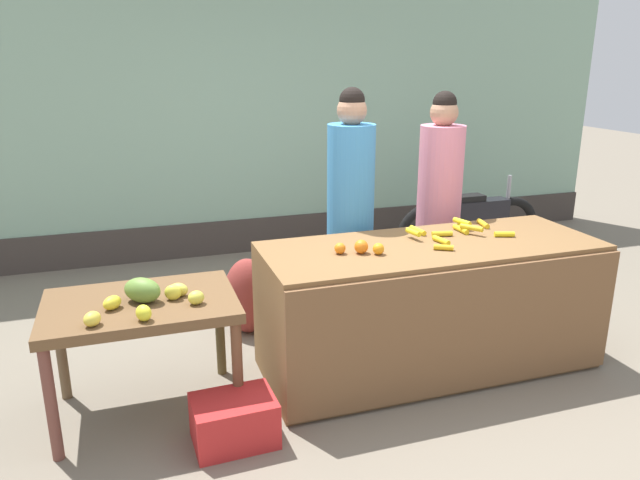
# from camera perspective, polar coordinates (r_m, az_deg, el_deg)

# --- Properties ---
(ground_plane) EXTENTS (24.00, 24.00, 0.00)m
(ground_plane) POSITION_cam_1_polar(r_m,az_deg,el_deg) (4.09, 5.17, -12.43)
(ground_plane) COLOR #756B5B
(market_wall_back) EXTENTS (7.98, 0.23, 2.94)m
(market_wall_back) POSITION_cam_1_polar(r_m,az_deg,el_deg) (6.38, -5.13, 11.85)
(market_wall_back) COLOR #8CB299
(market_wall_back) RESTS_ON ground
(fruit_stall_counter) EXTENTS (2.20, 0.85, 0.86)m
(fruit_stall_counter) POSITION_cam_1_polar(r_m,az_deg,el_deg) (4.05, 10.41, -6.23)
(fruit_stall_counter) COLOR brown
(fruit_stall_counter) RESTS_ON ground
(side_table_wooden) EXTENTS (1.06, 0.72, 0.70)m
(side_table_wooden) POSITION_cam_1_polar(r_m,az_deg,el_deg) (3.54, -16.66, -6.91)
(side_table_wooden) COLOR brown
(side_table_wooden) RESTS_ON ground
(banana_bunch_pile) EXTENTS (0.70, 0.53, 0.07)m
(banana_bunch_pile) POSITION_cam_1_polar(r_m,az_deg,el_deg) (4.13, 12.80, 0.84)
(banana_bunch_pile) COLOR gold
(banana_bunch_pile) RESTS_ON fruit_stall_counter
(orange_pile) EXTENTS (0.29, 0.15, 0.09)m
(orange_pile) POSITION_cam_1_polar(r_m,az_deg,el_deg) (3.65, 3.88, -0.73)
(orange_pile) COLOR orange
(orange_pile) RESTS_ON fruit_stall_counter
(mango_papaya_pile) EXTENTS (0.65, 0.44, 0.14)m
(mango_papaya_pile) POSITION_cam_1_polar(r_m,az_deg,el_deg) (3.42, -16.30, -5.10)
(mango_papaya_pile) COLOR yellow
(mango_papaya_pile) RESTS_ON side_table_wooden
(vendor_woman_blue_shirt) EXTENTS (0.34, 0.34, 1.82)m
(vendor_woman_blue_shirt) POSITION_cam_1_polar(r_m,az_deg,el_deg) (4.34, 2.91, 2.44)
(vendor_woman_blue_shirt) COLOR #33333D
(vendor_woman_blue_shirt) RESTS_ON ground
(vendor_woman_pink_shirt) EXTENTS (0.34, 0.34, 1.77)m
(vendor_woman_pink_shirt) POSITION_cam_1_polar(r_m,az_deg,el_deg) (4.73, 11.23, 3.08)
(vendor_woman_pink_shirt) COLOR #33333D
(vendor_woman_pink_shirt) RESTS_ON ground
(parked_motorcycle) EXTENTS (1.60, 0.18, 0.88)m
(parked_motorcycle) POSITION_cam_1_polar(r_m,az_deg,el_deg) (6.19, 14.05, 1.46)
(parked_motorcycle) COLOR black
(parked_motorcycle) RESTS_ON ground
(produce_crate) EXTENTS (0.45, 0.34, 0.26)m
(produce_crate) POSITION_cam_1_polar(r_m,az_deg,el_deg) (3.40, -8.18, -16.67)
(produce_crate) COLOR red
(produce_crate) RESTS_ON ground
(produce_sack) EXTENTS (0.45, 0.42, 0.59)m
(produce_sack) POSITION_cam_1_polar(r_m,az_deg,el_deg) (4.54, -6.88, -5.32)
(produce_sack) COLOR maroon
(produce_sack) RESTS_ON ground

